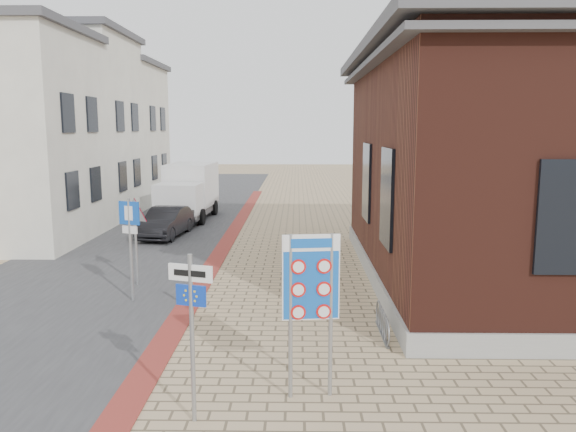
% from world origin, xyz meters
% --- Properties ---
extents(ground, '(120.00, 120.00, 0.00)m').
position_xyz_m(ground, '(0.00, 0.00, 0.00)').
color(ground, tan).
rests_on(ground, ground).
extents(road_strip, '(7.00, 60.00, 0.02)m').
position_xyz_m(road_strip, '(-5.50, 15.00, 0.01)').
color(road_strip, '#38383A').
rests_on(road_strip, ground).
extents(curb_strip, '(0.60, 40.00, 0.02)m').
position_xyz_m(curb_strip, '(-2.00, 10.00, 0.01)').
color(curb_strip, maroon).
rests_on(curb_strip, ground).
extents(townhouse_mid, '(7.40, 6.40, 9.10)m').
position_xyz_m(townhouse_mid, '(-10.99, 18.00, 4.57)').
color(townhouse_mid, beige).
rests_on(townhouse_mid, ground).
extents(townhouse_far, '(7.40, 6.40, 8.30)m').
position_xyz_m(townhouse_far, '(-10.99, 24.00, 4.17)').
color(townhouse_far, beige).
rests_on(townhouse_far, ground).
extents(bike_rack, '(0.08, 1.80, 0.60)m').
position_xyz_m(bike_rack, '(2.65, 2.20, 0.26)').
color(bike_rack, slate).
rests_on(bike_rack, ground).
extents(sedan, '(1.72, 3.86, 1.23)m').
position_xyz_m(sedan, '(-4.63, 13.22, 0.62)').
color(sedan, black).
rests_on(sedan, ground).
extents(box_truck, '(2.42, 5.27, 2.71)m').
position_xyz_m(box_truck, '(-4.57, 17.83, 1.40)').
color(box_truck, slate).
rests_on(box_truck, ground).
extents(border_sign, '(0.95, 0.17, 2.78)m').
position_xyz_m(border_sign, '(1.01, -0.66, 2.00)').
color(border_sign, gray).
rests_on(border_sign, ground).
extents(essen_sign, '(0.69, 0.24, 2.64)m').
position_xyz_m(essen_sign, '(-0.80, -1.50, 1.76)').
color(essen_sign, gray).
rests_on(essen_sign, ground).
extents(parking_sign, '(0.57, 0.24, 2.71)m').
position_xyz_m(parking_sign, '(-3.50, 4.50, 1.86)').
color(parking_sign, gray).
rests_on(parking_sign, ground).
extents(yield_sign, '(0.86, 0.33, 2.48)m').
position_xyz_m(yield_sign, '(-3.80, 6.00, 1.89)').
color(yield_sign, gray).
rests_on(yield_sign, ground).
extents(bollard, '(0.12, 0.12, 1.07)m').
position_xyz_m(bollard, '(-1.80, 3.72, 0.53)').
color(bollard, '#FF410D').
rests_on(bollard, ground).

